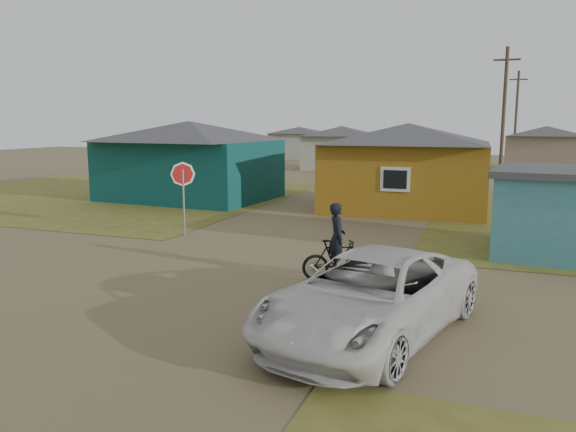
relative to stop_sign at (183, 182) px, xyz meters
The scene contains 12 objects.
ground 6.61m from the stop_sign, 52.89° to the right, with size 120.00×120.00×0.00m, color brown.
grass_nw 13.06m from the stop_sign, 142.01° to the left, with size 20.00×18.00×0.00m, color olive.
house_teal 9.66m from the stop_sign, 118.98° to the left, with size 8.93×7.08×4.00m.
house_yellow 10.96m from the stop_sign, 54.77° to the left, with size 7.72×6.76×3.90m.
house_pale_west 29.03m from the stop_sign, 94.31° to the left, with size 7.04×6.15×3.60m.
house_beige_east 37.58m from the stop_sign, 68.43° to the left, with size 6.95×6.05×3.60m.
house_pale_north 42.20m from the stop_sign, 103.96° to the left, with size 6.28×5.81×3.40m.
utility_pole_near 19.97m from the stop_sign, 58.67° to the left, with size 1.40×0.20×8.00m.
utility_pole_far 34.91m from the stop_sign, 71.04° to the left, with size 1.40×0.20×8.00m.
stop_sign is the anchor object (origin of this frame).
cyclist 7.54m from the stop_sign, 28.55° to the right, with size 1.80×1.17×1.98m.
vehicle 10.75m from the stop_sign, 40.48° to the right, with size 2.57×5.58×1.55m, color silver.
Camera 1 is at (6.40, -11.81, 3.97)m, focal length 35.00 mm.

